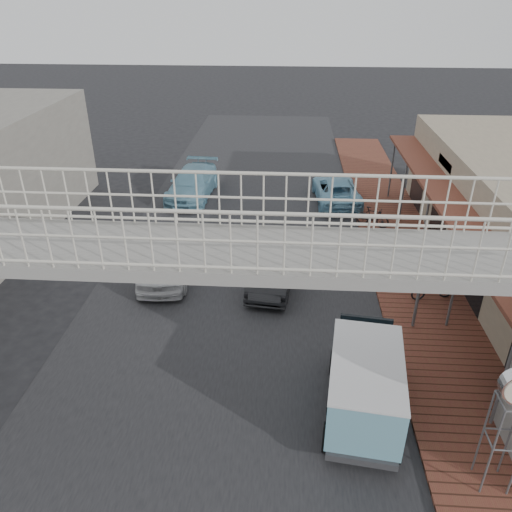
# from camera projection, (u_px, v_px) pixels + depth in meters

# --- Properties ---
(ground) EXTENTS (120.00, 120.00, 0.00)m
(ground) POSITION_uv_depth(u_px,v_px,m) (225.00, 338.00, 15.25)
(ground) COLOR black
(ground) RESTS_ON ground
(road_strip) EXTENTS (10.00, 60.00, 0.01)m
(road_strip) POSITION_uv_depth(u_px,v_px,m) (225.00, 338.00, 15.25)
(road_strip) COLOR black
(road_strip) RESTS_ON ground
(sidewalk) EXTENTS (3.00, 40.00, 0.10)m
(sidewalk) POSITION_uv_depth(u_px,v_px,m) (419.00, 292.00, 17.48)
(sidewalk) COLOR brown
(sidewalk) RESTS_ON ground
(footbridge) EXTENTS (16.40, 2.40, 6.34)m
(footbridge) POSITION_uv_depth(u_px,v_px,m) (196.00, 335.00, 10.23)
(footbridge) COLOR gray
(footbridge) RESTS_ON ground
(white_hatchback) EXTENTS (2.04, 4.45, 1.48)m
(white_hatchback) POSITION_uv_depth(u_px,v_px,m) (167.00, 257.00, 18.31)
(white_hatchback) COLOR silver
(white_hatchback) RESTS_ON ground
(dark_sedan) EXTENTS (1.84, 4.12, 1.31)m
(dark_sedan) POSITION_uv_depth(u_px,v_px,m) (274.00, 267.00, 17.79)
(dark_sedan) COLOR black
(dark_sedan) RESTS_ON ground
(angkot_curb) EXTENTS (2.36, 4.57, 1.23)m
(angkot_curb) POSITION_uv_depth(u_px,v_px,m) (336.00, 190.00, 24.66)
(angkot_curb) COLOR #75AFCB
(angkot_curb) RESTS_ON ground
(angkot_far) EXTENTS (2.34, 5.03, 1.42)m
(angkot_far) POSITION_uv_depth(u_px,v_px,m) (193.00, 183.00, 25.26)
(angkot_far) COLOR #6598AF
(angkot_far) RESTS_ON ground
(angkot_van) EXTENTS (2.16, 3.97, 1.86)m
(angkot_van) POSITION_uv_depth(u_px,v_px,m) (365.00, 378.00, 12.00)
(angkot_van) COLOR black
(angkot_van) RESTS_ON ground
(motorcycle_near) EXTENTS (1.62, 0.89, 0.81)m
(motorcycle_near) POSITION_uv_depth(u_px,v_px,m) (433.00, 288.00, 16.83)
(motorcycle_near) COLOR black
(motorcycle_near) RESTS_ON sidewalk
(motorcycle_far) EXTENTS (1.51, 1.00, 0.89)m
(motorcycle_far) POSITION_uv_depth(u_px,v_px,m) (373.00, 217.00, 21.97)
(motorcycle_far) COLOR black
(motorcycle_far) RESTS_ON sidewalk
(arrow_sign) EXTENTS (1.74, 1.14, 2.90)m
(arrow_sign) POSITION_uv_depth(u_px,v_px,m) (448.00, 259.00, 14.61)
(arrow_sign) COLOR #59595B
(arrow_sign) RESTS_ON sidewalk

